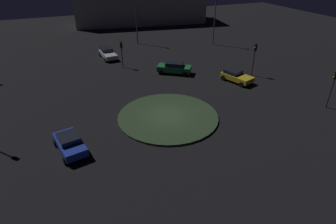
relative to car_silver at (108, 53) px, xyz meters
name	(u,v)px	position (x,y,z in m)	size (l,w,h in m)	color
ground_plane	(168,117)	(20.33, 1.72, -0.76)	(117.36, 117.36, 0.00)	black
roundabout_island	(168,116)	(20.33, 1.72, -0.66)	(9.82, 9.82, 0.20)	#2D4228
car_silver	(108,53)	(0.00, 0.00, 0.00)	(4.48, 2.28, 1.45)	silver
car_blue	(70,143)	(22.29, -7.64, -0.03)	(4.13, 2.60, 1.39)	#1E38A5
car_green	(174,68)	(9.86, 6.91, 0.05)	(3.96, 4.61, 1.56)	#1E7238
car_yellow	(236,76)	(15.29, 13.02, -0.04)	(4.29, 3.11, 1.35)	gold
traffic_light_north	(255,53)	(14.43, 16.05, 2.26)	(0.36, 0.39, 4.24)	#2D2D2D
traffic_light_north_near	(334,82)	(24.75, 17.73, 2.19)	(0.35, 0.39, 4.14)	#2D2D2D
traffic_light_west	(122,49)	(5.07, 1.08, 1.89)	(0.36, 0.31, 3.70)	#2D2D2D
streetlamp_west	(136,8)	(-5.98, 6.59, 5.36)	(0.53, 0.53, 9.46)	#4C4C51
streetlamp_northwest	(216,8)	(-0.36, 18.82, 5.49)	(0.54, 0.54, 9.66)	#4C4C51
store_building	(140,2)	(-23.20, 12.55, 3.82)	(14.29, 30.03, 9.16)	#ADA893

